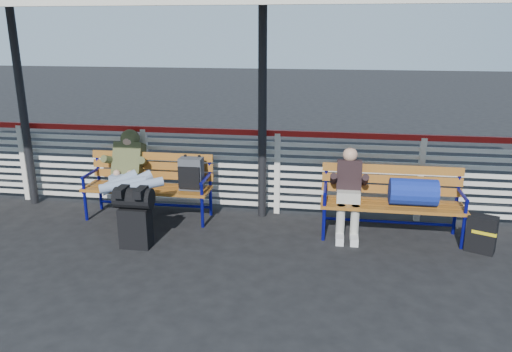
% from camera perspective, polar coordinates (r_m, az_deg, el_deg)
% --- Properties ---
extents(ground, '(60.00, 60.00, 0.00)m').
position_cam_1_polar(ground, '(6.29, -18.41, -9.02)').
color(ground, black).
rests_on(ground, ground).
extents(fence, '(12.08, 0.08, 1.24)m').
position_cam_1_polar(fence, '(7.69, -12.52, 1.32)').
color(fence, silver).
rests_on(fence, ground).
extents(luggage_stack, '(0.47, 0.26, 0.77)m').
position_cam_1_polar(luggage_stack, '(6.32, -13.69, -4.37)').
color(luggage_stack, black).
rests_on(luggage_stack, ground).
extents(bench_left, '(1.80, 0.56, 0.92)m').
position_cam_1_polar(bench_left, '(7.18, -10.74, -0.22)').
color(bench_left, '#9E5B1E').
rests_on(bench_left, ground).
extents(bench_right, '(1.80, 0.56, 0.92)m').
position_cam_1_polar(bench_right, '(6.64, 16.38, -1.96)').
color(bench_right, '#9E5B1E').
rests_on(bench_right, ground).
extents(traveler_man, '(0.94, 1.64, 0.77)m').
position_cam_1_polar(traveler_man, '(6.97, -14.34, -0.17)').
color(traveler_man, '#8494B2').
rests_on(traveler_man, ground).
extents(companion_person, '(0.32, 0.66, 1.15)m').
position_cam_1_polar(companion_person, '(6.57, 10.54, -1.73)').
color(companion_person, '#B8B6A7').
rests_on(companion_person, ground).
extents(suitcase_side, '(0.38, 0.32, 0.46)m').
position_cam_1_polar(suitcase_side, '(6.67, 24.37, -6.05)').
color(suitcase_side, black).
rests_on(suitcase_side, ground).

